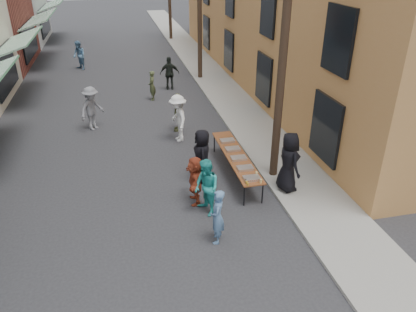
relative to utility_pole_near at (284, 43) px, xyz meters
name	(u,v)px	position (x,y,z in m)	size (l,w,h in m)	color
ground	(158,252)	(-4.30, -3.00, -4.50)	(120.00, 120.00, 0.00)	#28282B
sidewalk	(211,77)	(0.70, 12.00, -4.45)	(2.20, 60.00, 0.10)	gray
utility_pole_near	(284,43)	(0.00, 0.00, 0.00)	(0.26, 0.26, 9.00)	#2D2116
serving_table	(236,156)	(-1.22, 0.40, -3.79)	(0.70, 4.00, 0.75)	brown
catering_tray_sausage	(252,178)	(-1.22, -1.25, -3.71)	(0.50, 0.33, 0.08)	maroon
catering_tray_foil_b	(245,168)	(-1.22, -0.60, -3.71)	(0.50, 0.33, 0.08)	#B2B2B7
catering_tray_buns	(239,158)	(-1.22, 0.10, -3.71)	(0.50, 0.33, 0.08)	tan
catering_tray_foil_d	(233,149)	(-1.22, 0.80, -3.71)	(0.50, 0.33, 0.08)	#B2B2B7
catering_tray_buns_end	(227,141)	(-1.22, 1.50, -3.71)	(0.50, 0.33, 0.08)	tan
condiment_jar_a	(248,184)	(-1.44, -1.55, -3.71)	(0.07, 0.07, 0.08)	#A57F26
condiment_jar_b	(247,182)	(-1.44, -1.45, -3.71)	(0.07, 0.07, 0.08)	#A57F26
condiment_jar_c	(246,181)	(-1.44, -1.35, -3.71)	(0.07, 0.07, 0.08)	#A57F26
cup_stack	(261,181)	(-1.02, -1.50, -3.69)	(0.08, 0.08, 0.12)	tan
guest_front_a	(202,156)	(-2.42, 0.27, -3.58)	(0.90, 0.58, 1.83)	black
guest_front_b	(217,217)	(-2.70, -2.90, -3.73)	(0.56, 0.37, 1.54)	#5478A2
guest_front_c	(206,188)	(-2.70, -1.58, -3.64)	(0.84, 0.65, 1.72)	teal
guest_front_d	(178,118)	(-2.66, 3.64, -3.55)	(1.23, 0.71, 1.91)	white
guest_front_e	(178,112)	(-2.50, 4.64, -3.68)	(0.97, 0.40, 1.65)	#5C6138
guest_queue_back	(195,180)	(-2.89, -0.93, -3.73)	(1.42, 0.45, 1.53)	#A03D23
server	(289,162)	(0.05, -1.01, -3.43)	(0.95, 0.62, 1.94)	black
passerby_left	(92,109)	(-6.03, 5.57, -3.56)	(1.21, 0.70, 1.88)	slate
passerby_mid	(170,73)	(-2.04, 10.36, -3.60)	(1.05, 0.44, 1.79)	black
passerby_right	(152,86)	(-3.17, 8.83, -3.75)	(0.55, 0.36, 1.50)	#495330
passerby_far	(79,55)	(-7.05, 15.78, -3.60)	(0.87, 0.68, 1.80)	#5682A7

